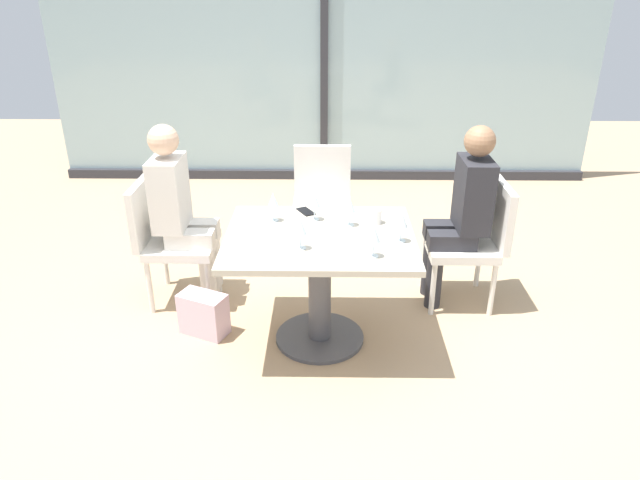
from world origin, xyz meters
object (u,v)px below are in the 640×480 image
person_far_left (180,207)px  wine_glass_5 (314,200)px  chair_far_left (167,235)px  wine_glass_3 (300,227)px  wine_glass_0 (374,234)px  handbag_0 (204,314)px  chair_near_window (322,196)px  wine_glass_4 (273,201)px  chair_far_right (476,236)px  coffee_cup (375,216)px  person_far_right (463,209)px  wine_glass_1 (402,220)px  wine_glass_2 (350,205)px  dining_table_main (320,265)px  cell_phone_on_table (306,211)px

person_far_left → wine_glass_5: 0.97m
chair_far_left → wine_glass_3: size_ratio=4.70×
wine_glass_0 → handbag_0: bearing=161.9°
chair_near_window → wine_glass_4: (-0.29, -1.07, 0.37)m
chair_far_right → coffee_cup: size_ratio=9.67×
wine_glass_5 → chair_near_window: bearing=88.0°
wine_glass_0 → coffee_cup: bearing=84.4°
chair_far_left → coffee_cup: (1.39, -0.32, 0.28)m
person_far_right → wine_glass_5: size_ratio=6.81×
wine_glass_3 → handbag_0: bearing=159.1°
chair_far_right → handbag_0: bearing=-166.1°
wine_glass_4 → coffee_cup: wine_glass_4 is taller
person_far_left → handbag_0: 0.74m
chair_near_window → wine_glass_1: 1.48m
person_far_right → coffee_cup: person_far_right is taller
wine_glass_0 → wine_glass_4: (-0.58, 0.49, 0.00)m
wine_glass_1 → chair_near_window: bearing=108.8°
wine_glass_0 → handbag_0: (-1.04, 0.34, -0.72)m
wine_glass_3 → wine_glass_5: (0.07, 0.42, 0.00)m
person_far_right → wine_glass_1: (-0.48, -0.59, 0.16)m
person_far_left → wine_glass_3: (0.84, -0.69, 0.16)m
person_far_right → wine_glass_4: bearing=-166.5°
person_far_left → person_far_right: 1.89m
wine_glass_4 → wine_glass_2: bearing=-7.8°
wine_glass_0 → person_far_right: bearing=50.2°
dining_table_main → wine_glass_4: size_ratio=6.01×
dining_table_main → chair_near_window: bearing=90.0°
chair_far_right → wine_glass_0: 1.15m
chair_far_left → wine_glass_4: size_ratio=4.70×
chair_far_right → wine_glass_1: wine_glass_1 is taller
dining_table_main → wine_glass_4: bearing=144.2°
wine_glass_1 → wine_glass_4: same height
chair_far_left → person_far_right: size_ratio=0.69×
person_far_right → wine_glass_5: person_far_right is taller
wine_glass_0 → chair_far_left: bearing=149.8°
person_far_right → coffee_cup: bearing=-152.1°
coffee_cup → wine_glass_5: bearing=173.0°
wine_glass_3 → dining_table_main: bearing=61.1°
person_far_left → coffee_cup: person_far_left is taller
chair_near_window → cell_phone_on_table: chair_near_window is taller
chair_far_left → person_far_left: person_far_left is taller
chair_near_window → coffee_cup: bearing=-72.8°
chair_near_window → coffee_cup: chair_near_window is taller
wine_glass_3 → handbag_0: wine_glass_3 is taller
dining_table_main → wine_glass_2: (0.18, 0.14, 0.33)m
wine_glass_2 → coffee_cup: bearing=13.4°
wine_glass_1 → wine_glass_4: (-0.75, 0.29, 0.00)m
chair_near_window → wine_glass_4: 1.17m
wine_glass_5 → wine_glass_4: bearing=-175.3°
wine_glass_4 → wine_glass_5: size_ratio=1.00×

